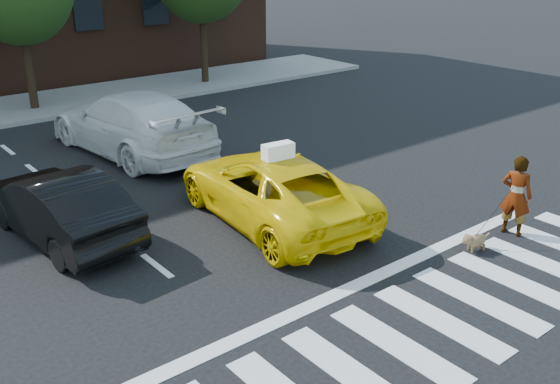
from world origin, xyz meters
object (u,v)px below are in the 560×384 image
Objects in this scene: black_sedan at (59,206)px; taxi at (272,188)px; dog at (475,241)px; woman at (516,196)px; white_suv at (131,123)px.

taxi is at bearing 147.79° from black_sedan.
black_sedan is 6.70× the size of dog.
black_sedan is 8.12m from dog.
white_suv is at bearing 4.66° from woman.
taxi is 4.92m from woman.
black_sedan is at bearing 43.96° from white_suv.
black_sedan is (-3.83, 1.92, -0.01)m from taxi.
white_suv reaches higher than black_sedan.
woman is (7.17, -5.53, 0.13)m from black_sedan.
woman is 1.38m from dog.
dog is at bearing 126.38° from taxi.
taxi is at bearing 87.48° from white_suv.
white_suv is (3.59, 4.10, 0.17)m from black_sedan.
black_sedan is 5.45m from white_suv.
white_suv is 9.43× the size of dog.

